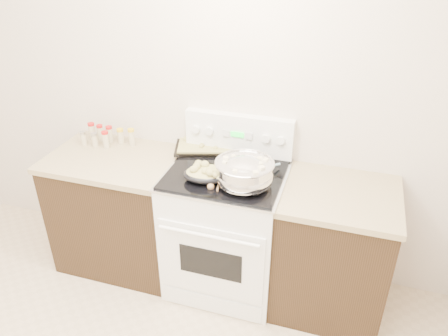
% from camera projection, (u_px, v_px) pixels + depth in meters
% --- Properties ---
extents(counter_left, '(0.93, 0.67, 0.92)m').
position_uv_depth(counter_left, '(122.00, 210.00, 3.30)').
color(counter_left, black).
rests_on(counter_left, ground).
extents(counter_right, '(0.73, 0.67, 0.92)m').
position_uv_depth(counter_right, '(332.00, 250.00, 2.89)').
color(counter_right, black).
rests_on(counter_right, ground).
extents(kitchen_range, '(0.78, 0.73, 1.22)m').
position_uv_depth(kitchen_range, '(226.00, 227.00, 3.06)').
color(kitchen_range, white).
rests_on(kitchen_range, ground).
extents(mixing_bowl, '(0.46, 0.46, 0.21)m').
position_uv_depth(mixing_bowl, '(244.00, 174.00, 2.65)').
color(mixing_bowl, silver).
rests_on(mixing_bowl, kitchen_range).
extents(roasting_pan, '(0.35, 0.29, 0.11)m').
position_uv_depth(roasting_pan, '(206.00, 173.00, 2.72)').
color(roasting_pan, black).
rests_on(roasting_pan, kitchen_range).
extents(baking_sheet, '(0.48, 0.40, 0.06)m').
position_uv_depth(baking_sheet, '(205.00, 146.00, 3.12)').
color(baking_sheet, black).
rests_on(baking_sheet, kitchen_range).
extents(wooden_spoon, '(0.08, 0.27, 0.04)m').
position_uv_depth(wooden_spoon, '(214.00, 184.00, 2.69)').
color(wooden_spoon, '#9E7248').
rests_on(wooden_spoon, kitchen_range).
extents(blue_ladle, '(0.15, 0.24, 0.09)m').
position_uv_depth(blue_ladle, '(258.00, 175.00, 2.74)').
color(blue_ladle, '#89B8CC').
rests_on(blue_ladle, kitchen_range).
extents(spice_jars, '(0.39, 0.15, 0.13)m').
position_uv_depth(spice_jars, '(106.00, 136.00, 3.22)').
color(spice_jars, '#BFB28C').
rests_on(spice_jars, counter_left).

